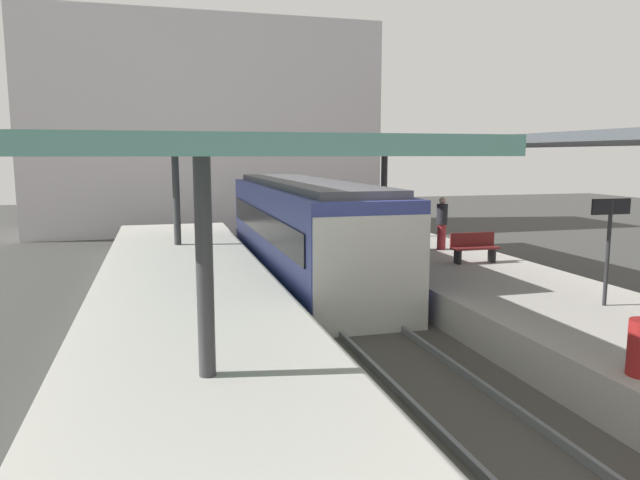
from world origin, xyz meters
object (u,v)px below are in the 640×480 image
commuter_train (304,230)px  platform_sign (610,227)px  passenger_near_bench (400,224)px  platform_bench (474,247)px  passenger_mid_platform (442,222)px

commuter_train → platform_sign: commuter_train is taller
passenger_near_bench → platform_sign: bearing=-80.6°
commuter_train → passenger_near_bench: 3.16m
platform_bench → passenger_mid_platform: 2.46m
passenger_near_bench → platform_bench: bearing=-65.7°
platform_sign → passenger_near_bench: size_ratio=1.33×
platform_sign → passenger_near_bench: (-1.28, 7.72, -0.77)m
passenger_near_bench → passenger_mid_platform: size_ratio=0.96×
passenger_mid_platform → commuter_train: bearing=174.2°
platform_bench → platform_sign: bearing=-88.9°
commuter_train → passenger_near_bench: (3.15, -0.25, 0.13)m
platform_bench → platform_sign: platform_sign is taller
platform_bench → passenger_near_bench: 2.91m
passenger_near_bench → passenger_mid_platform: (1.38, -0.21, 0.03)m
passenger_near_bench → passenger_mid_platform: 1.40m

